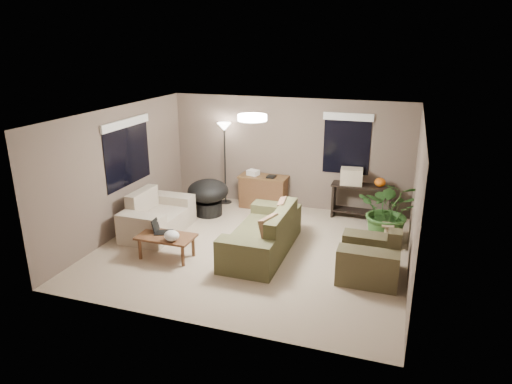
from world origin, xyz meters
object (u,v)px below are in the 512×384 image
(armchair, at_px, (370,260))
(papasan_chair, at_px, (208,195))
(desk, at_px, (263,192))
(main_sofa, at_px, (264,237))
(floor_lamp, at_px, (224,136))
(loveseat, at_px, (157,218))
(cat_scratching_post, at_px, (387,239))
(console_table, at_px, (362,199))
(coffee_table, at_px, (166,239))
(houseplant, at_px, (389,218))

(armchair, bearing_deg, papasan_chair, 154.47)
(desk, distance_m, papasan_chair, 1.31)
(main_sofa, bearing_deg, armchair, -9.96)
(papasan_chair, height_order, floor_lamp, floor_lamp)
(loveseat, xyz_separation_m, papasan_chair, (0.58, 1.22, 0.17))
(cat_scratching_post, bearing_deg, console_table, 113.37)
(armchair, distance_m, console_table, 2.64)
(loveseat, bearing_deg, papasan_chair, 64.52)
(coffee_table, bearing_deg, cat_scratching_post, 23.32)
(main_sofa, xyz_separation_m, armchair, (1.91, -0.34, 0.00))
(papasan_chair, bearing_deg, console_table, 14.87)
(main_sofa, distance_m, coffee_table, 1.75)
(main_sofa, distance_m, houseplant, 2.41)
(armchair, xyz_separation_m, cat_scratching_post, (0.20, 1.15, -0.08))
(console_table, distance_m, floor_lamp, 3.37)
(desk, distance_m, floor_lamp, 1.55)
(desk, bearing_deg, armchair, -44.28)
(armchair, distance_m, floor_lamp, 4.62)
(console_table, relative_size, papasan_chair, 1.19)
(console_table, xyz_separation_m, papasan_chair, (-3.23, -0.86, 0.03))
(cat_scratching_post, bearing_deg, coffee_table, -156.68)
(coffee_table, bearing_deg, floor_lamp, 92.10)
(coffee_table, xyz_separation_m, cat_scratching_post, (3.68, 1.59, -0.14))
(armchair, xyz_separation_m, coffee_table, (-3.48, -0.44, 0.06))
(loveseat, bearing_deg, floor_lamp, 72.84)
(floor_lamp, height_order, houseplant, floor_lamp)
(armchair, height_order, cat_scratching_post, armchair)
(loveseat, distance_m, cat_scratching_post, 4.48)
(papasan_chair, bearing_deg, armchair, -25.53)
(floor_lamp, bearing_deg, main_sofa, -53.43)
(armchair, height_order, papasan_chair, armchair)
(armchair, bearing_deg, console_table, 99.25)
(floor_lamp, bearing_deg, console_table, 0.00)
(armchair, relative_size, cat_scratching_post, 2.00)
(papasan_chair, xyz_separation_m, cat_scratching_post, (3.85, -0.60, -0.25))
(armchair, bearing_deg, loveseat, 173.00)
(console_table, distance_m, cat_scratching_post, 1.60)
(main_sofa, distance_m, floor_lamp, 3.11)
(coffee_table, distance_m, papasan_chair, 2.19)
(console_table, bearing_deg, loveseat, -151.36)
(papasan_chair, height_order, houseplant, houseplant)
(coffee_table, relative_size, desk, 0.91)
(main_sofa, bearing_deg, papasan_chair, 141.01)
(houseplant, bearing_deg, cat_scratching_post, -88.73)
(loveseat, height_order, houseplant, houseplant)
(console_table, bearing_deg, desk, -179.35)
(papasan_chair, relative_size, cat_scratching_post, 2.19)
(loveseat, bearing_deg, houseplant, 12.28)
(main_sofa, xyz_separation_m, cat_scratching_post, (2.12, 0.81, -0.08))
(papasan_chair, bearing_deg, desk, 39.48)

